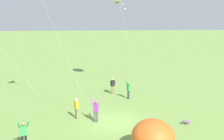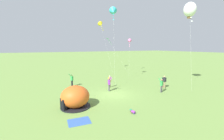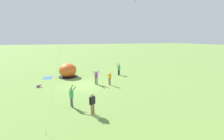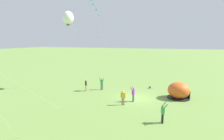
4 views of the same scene
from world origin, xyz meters
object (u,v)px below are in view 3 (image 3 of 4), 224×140
person_center_field (110,78)px  person_arms_raised (119,69)px  toddler_crawling (39,86)px  person_watching_sky (71,96)px  popup_tent (68,71)px  person_near_tent (92,103)px  person_with_toddler (96,77)px

person_center_field → person_arms_raised: bearing=146.1°
toddler_crawling → person_watching_sky: bearing=26.3°
toddler_crawling → person_center_field: size_ratio=0.32×
popup_tent → toddler_crawling: popup_tent is taller
toddler_crawling → person_arms_raised: size_ratio=0.29×
person_arms_raised → person_near_tent: bearing=-30.6°
person_with_toddler → person_arms_raised: same height
popup_tent → person_with_toddler: bearing=31.8°
person_watching_sky → person_near_tent: size_ratio=1.10×
person_with_toddler → person_center_field: bearing=61.8°
person_arms_raised → person_near_tent: size_ratio=1.10×
person_watching_sky → person_arms_raised: bearing=139.2°
person_center_field → person_with_toddler: (-0.82, -1.53, 0.03)m
popup_tent → person_arms_raised: (1.41, 7.83, 0.00)m
popup_tent → person_near_tent: bearing=5.0°
toddler_crawling → person_center_field: bearing=77.0°
popup_tent → person_arms_raised: size_ratio=1.49×
person_watching_sky → person_arms_raised: size_ratio=1.00×
person_near_tent → person_center_field: bearing=151.8°
toddler_crawling → person_arms_raised: person_arms_raised is taller
person_center_field → person_with_toddler: size_ratio=0.91×
person_arms_raised → person_center_field: bearing=-33.9°
person_watching_sky → person_with_toddler: same height
toddler_crawling → person_watching_sky: person_watching_sky is taller
person_with_toddler → person_arms_raised: size_ratio=1.00×
toddler_crawling → person_watching_sky: (6.76, 3.34, 0.82)m
toddler_crawling → person_center_field: 8.63m
person_watching_sky → person_center_field: bearing=133.8°
person_with_toddler → person_near_tent: 7.87m
person_watching_sky → person_with_toddler: (-5.66, 3.50, 0.00)m
person_center_field → person_watching_sky: bearing=-46.2°
person_near_tent → person_with_toddler: bearing=164.5°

